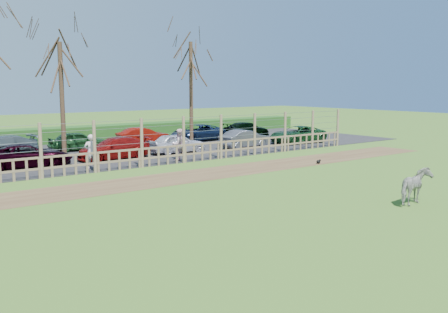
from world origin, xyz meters
TOP-DOWN VIEW (x-y plane):
  - ground at (0.00, 0.00)m, footprint 120.00×120.00m
  - dirt_strip at (0.00, 4.50)m, footprint 34.00×2.80m
  - asphalt at (0.00, 14.50)m, footprint 44.00×13.00m
  - hedge at (0.00, 21.50)m, footprint 46.00×2.00m
  - fence at (0.00, 8.00)m, footprint 30.16×0.16m
  - tree_mid at (-2.00, 13.50)m, footprint 4.80×4.80m
  - tree_right at (7.00, 14.00)m, footprint 4.80×4.80m
  - zebra at (3.76, -4.85)m, footprint 1.61×0.95m
  - visitor_a at (-2.35, 8.82)m, footprint 0.71×0.55m
  - visitor_b at (2.69, 8.80)m, footprint 0.88×0.71m
  - crow at (7.99, 3.39)m, footprint 0.28×0.21m
  - car_2 at (-4.70, 11.19)m, footprint 4.51×2.46m
  - car_3 at (0.04, 11.34)m, footprint 4.14×1.69m
  - car_4 at (4.14, 11.31)m, footprint 3.58×1.58m
  - car_5 at (9.02, 10.73)m, footprint 3.71×1.49m
  - car_6 at (13.85, 10.64)m, footprint 4.41×2.21m
  - car_9 at (-4.78, 16.01)m, footprint 4.31×2.17m
  - car_10 at (-0.19, 16.15)m, footprint 3.61×1.66m
  - car_11 at (4.57, 16.36)m, footprint 3.75×1.63m
  - car_12 at (8.96, 16.10)m, footprint 4.46×2.33m
  - car_13 at (13.41, 15.78)m, footprint 4.25×1.99m

SIDE VIEW (x-z plane):
  - ground at x=0.00m, z-range 0.00..0.00m
  - dirt_strip at x=0.00m, z-range 0.00..0.01m
  - asphalt at x=0.00m, z-range 0.00..0.04m
  - crow at x=7.99m, z-range 0.00..0.22m
  - hedge at x=0.00m, z-range 0.00..1.10m
  - zebra at x=3.76m, z-range 0.00..1.28m
  - car_2 at x=-4.70m, z-range 0.04..1.24m
  - car_3 at x=0.04m, z-range 0.04..1.24m
  - car_4 at x=4.14m, z-range 0.04..1.24m
  - car_5 at x=9.02m, z-range 0.04..1.24m
  - car_6 at x=13.85m, z-range 0.04..1.24m
  - car_9 at x=-4.78m, z-range 0.04..1.24m
  - car_10 at x=-0.19m, z-range 0.04..1.24m
  - car_11 at x=4.57m, z-range 0.04..1.24m
  - car_12 at x=8.96m, z-range 0.04..1.24m
  - car_13 at x=13.41m, z-range 0.04..1.24m
  - fence at x=0.00m, z-range -0.45..2.05m
  - visitor_a at x=-2.35m, z-range 0.04..1.76m
  - visitor_b at x=2.69m, z-range 0.04..1.76m
  - tree_mid at x=-2.00m, z-range 1.45..8.28m
  - tree_right at x=7.00m, z-range 1.57..8.92m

